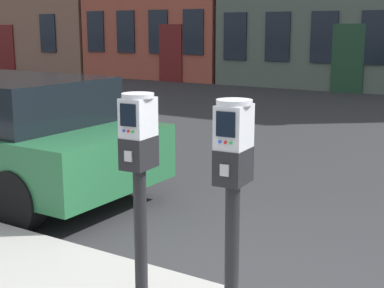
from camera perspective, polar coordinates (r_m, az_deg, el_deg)
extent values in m
cylinder|color=black|center=(3.90, -5.30, -9.05)|extent=(0.10, 0.10, 0.92)
cube|color=black|center=(3.74, -5.47, -0.87)|extent=(0.19, 0.25, 0.21)
cube|color=#A5A8AD|center=(3.64, -6.57, -1.26)|extent=(0.06, 0.02, 0.07)
cube|color=#B7BABF|center=(3.69, -5.54, 2.73)|extent=(0.19, 0.24, 0.26)
cube|color=black|center=(3.59, -6.59, 2.96)|extent=(0.12, 0.02, 0.15)
cylinder|color=blue|center=(3.63, -7.03, 1.36)|extent=(0.02, 0.01, 0.02)
cylinder|color=red|center=(3.61, -6.57, 1.31)|extent=(0.02, 0.01, 0.02)
cylinder|color=green|center=(3.59, -6.11, 1.26)|extent=(0.02, 0.01, 0.02)
cylinder|color=#B7BABF|center=(3.67, -5.58, 4.98)|extent=(0.23, 0.23, 0.03)
cylinder|color=black|center=(3.54, 4.11, -11.26)|extent=(0.10, 0.10, 0.93)
cube|color=black|center=(3.36, 4.25, -2.23)|extent=(0.19, 0.25, 0.22)
cube|color=#A5A8AD|center=(3.25, 3.34, -2.71)|extent=(0.06, 0.02, 0.07)
cube|color=#B7BABF|center=(3.31, 4.32, 1.79)|extent=(0.19, 0.24, 0.26)
cube|color=black|center=(3.20, 3.46, 2.03)|extent=(0.12, 0.02, 0.15)
cylinder|color=blue|center=(3.23, 2.86, 0.23)|extent=(0.02, 0.01, 0.02)
cylinder|color=red|center=(3.21, 3.42, 0.17)|extent=(0.02, 0.01, 0.02)
cylinder|color=green|center=(3.20, 3.99, 0.11)|extent=(0.02, 0.01, 0.02)
cylinder|color=#B7BABF|center=(3.28, 4.36, 4.31)|extent=(0.23, 0.23, 0.03)
cylinder|color=black|center=(5.77, -17.45, -5.55)|extent=(0.64, 0.22, 0.64)
cylinder|color=black|center=(6.89, -7.06, -2.26)|extent=(0.64, 0.22, 0.64)
cube|color=black|center=(24.98, -14.57, 10.94)|extent=(0.90, 0.06, 1.60)
cube|color=#591414|center=(27.04, -18.49, 9.29)|extent=(1.00, 0.07, 2.10)
cube|color=black|center=(23.07, -9.86, 11.30)|extent=(0.85, 0.06, 1.60)
cube|color=black|center=(22.07, -6.82, 11.37)|extent=(0.85, 0.06, 1.60)
cube|color=black|center=(21.12, -3.50, 11.41)|extent=(0.85, 0.06, 1.60)
cube|color=black|center=(20.26, 0.12, 11.41)|extent=(0.85, 0.06, 1.60)
cube|color=#591414|center=(20.82, -2.21, 9.29)|extent=(1.00, 0.07, 2.10)
cube|color=black|center=(19.40, 4.44, 10.96)|extent=(0.86, 0.06, 1.60)
cube|color=black|center=(18.71, 8.77, 10.82)|extent=(0.86, 0.06, 1.60)
cube|color=black|center=(18.14, 13.39, 10.61)|extent=(0.86, 0.06, 1.60)
cube|color=black|center=(17.68, 18.28, 10.32)|extent=(0.86, 0.06, 1.60)
cube|color=#193823|center=(17.92, 15.68, 8.44)|extent=(1.00, 0.07, 2.10)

